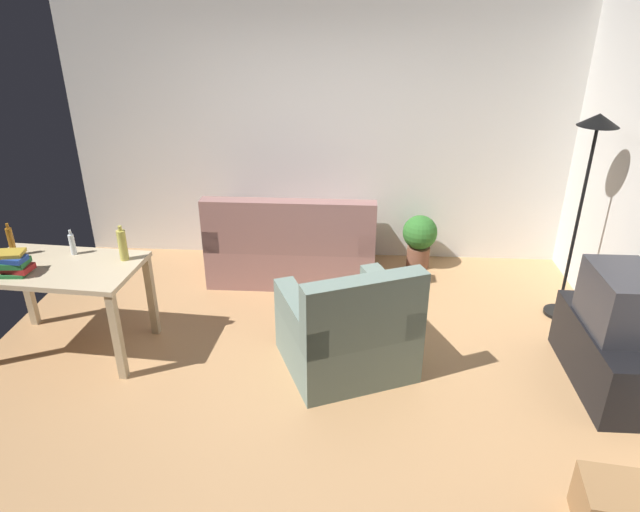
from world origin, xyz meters
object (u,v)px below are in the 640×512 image
(bottle_amber, at_px, (11,241))
(bottle_squat, at_px, (123,245))
(bottle_clear, at_px, (72,244))
(desk, at_px, (62,278))
(torchiere_lamp, at_px, (590,163))
(tv, at_px, (621,301))
(book_stack, at_px, (12,263))
(couch, at_px, (293,249))
(armchair, at_px, (348,332))
(potted_plant, at_px, (420,238))
(tv_stand, at_px, (606,355))
(storage_box, at_px, (625,510))

(bottle_amber, bearing_deg, bottle_squat, -1.22)
(bottle_clear, bearing_deg, desk, -96.38)
(torchiere_lamp, height_order, bottle_clear, torchiere_lamp)
(tv, relative_size, book_stack, 2.25)
(couch, distance_m, armchair, 1.64)
(potted_plant, distance_m, book_stack, 3.75)
(armchair, distance_m, bottle_amber, 2.75)
(armchair, bearing_deg, couch, -91.66)
(tv_stand, distance_m, bottle_clear, 4.18)
(bottle_clear, xyz_separation_m, bottle_squat, (0.44, -0.07, 0.04))
(bottle_clear, distance_m, bottle_squat, 0.45)
(torchiere_lamp, distance_m, bottle_squat, 3.77)
(desk, bearing_deg, book_stack, -144.05)
(desk, bearing_deg, bottle_amber, 164.62)
(couch, height_order, tv, same)
(tv_stand, height_order, bottle_clear, bottle_clear)
(storage_box, xyz_separation_m, bottle_clear, (-3.73, 1.70, 0.70))
(couch, xyz_separation_m, torchiere_lamp, (2.50, -0.60, 1.10))
(torchiere_lamp, distance_m, book_stack, 4.54)
(desk, distance_m, bottle_clear, 0.29)
(bottle_amber, xyz_separation_m, book_stack, (0.18, -0.31, -0.03))
(couch, xyz_separation_m, storage_box, (2.11, -2.90, -0.16))
(couch, distance_m, bottle_squat, 1.83)
(couch, distance_m, bottle_clear, 2.09)
(potted_plant, distance_m, bottle_clear, 3.33)
(potted_plant, distance_m, storage_box, 3.31)
(potted_plant, height_order, armchair, armchair)
(tv_stand, xyz_separation_m, tv, (0.00, -0.00, 0.46))
(desk, height_order, bottle_clear, bottle_clear)
(potted_plant, bearing_deg, storage_box, -75.96)
(tv_stand, relative_size, tv, 1.83)
(tv, relative_size, bottle_squat, 2.11)
(desk, height_order, bottle_amber, bottle_amber)
(tv_stand, bearing_deg, book_stack, 89.81)
(potted_plant, height_order, storage_box, potted_plant)
(torchiere_lamp, height_order, storage_box, torchiere_lamp)
(bottle_amber, height_order, bottle_clear, bottle_amber)
(couch, bearing_deg, bottle_clear, 36.54)
(armchair, height_order, book_stack, book_stack)
(tv, bearing_deg, book_stack, 89.81)
(torchiere_lamp, distance_m, potted_plant, 1.85)
(armchair, bearing_deg, torchiere_lamp, -177.02)
(book_stack, bearing_deg, bottle_clear, 52.81)
(torchiere_lamp, bearing_deg, book_stack, -167.55)
(armchair, height_order, bottle_clear, bottle_clear)
(armchair, height_order, storage_box, armchair)
(tv_stand, xyz_separation_m, storage_box, (-0.39, -1.31, -0.09))
(tv_stand, height_order, tv, tv)
(book_stack, bearing_deg, tv_stand, -0.19)
(tv, distance_m, desk, 4.15)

